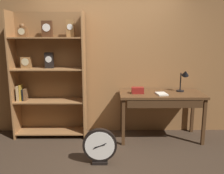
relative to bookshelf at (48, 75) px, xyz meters
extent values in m
plane|color=#3D2D21|center=(1.04, -1.16, -1.09)|extent=(10.00, 10.00, 0.00)
cube|color=#9E6B3D|center=(1.04, 0.22, 0.21)|extent=(4.80, 0.05, 2.60)
cube|color=#9E6B3D|center=(-0.58, -0.05, -0.01)|extent=(0.02, 0.38, 2.16)
cube|color=#9E6B3D|center=(0.63, -0.05, -0.01)|extent=(0.03, 0.38, 2.16)
cube|color=brown|center=(0.02, 0.14, -0.01)|extent=(1.23, 0.01, 2.16)
cube|color=#9E6B3D|center=(0.02, -0.05, -1.01)|extent=(1.18, 0.37, 0.02)
cube|color=#9E6B3D|center=(0.02, -0.05, -0.45)|extent=(1.18, 0.37, 0.02)
cube|color=#9E6B3D|center=(0.02, -0.05, 0.12)|extent=(1.18, 0.37, 0.02)
cube|color=#9E6B3D|center=(0.02, -0.05, 0.63)|extent=(1.18, 0.37, 0.02)
cube|color=brown|center=(-0.37, -0.07, 0.72)|extent=(0.14, 0.09, 0.15)
sphere|color=brown|center=(-0.37, -0.07, 0.82)|extent=(0.08, 0.08, 0.08)
cylinder|color=#C6B78C|center=(-0.37, -0.12, 0.73)|extent=(0.11, 0.01, 0.11)
cube|color=olive|center=(-0.35, -0.02, 0.22)|extent=(0.16, 0.11, 0.19)
cylinder|color=#C6B78C|center=(-0.35, -0.08, 0.24)|extent=(0.12, 0.01, 0.12)
cube|color=#472816|center=(0.03, -0.02, 0.78)|extent=(0.17, 0.09, 0.26)
cylinder|color=silver|center=(0.03, -0.07, 0.80)|extent=(0.13, 0.01, 0.13)
cube|color=black|center=(0.04, -0.04, 0.26)|extent=(0.14, 0.09, 0.26)
cylinder|color=silver|center=(0.04, -0.08, 0.28)|extent=(0.11, 0.01, 0.11)
cube|color=olive|center=(0.42, -0.04, 0.78)|extent=(0.13, 0.09, 0.28)
cylinder|color=silver|center=(0.42, -0.09, 0.81)|extent=(0.10, 0.01, 0.10)
cube|color=tan|center=(-0.51, -0.06, -0.31)|extent=(0.04, 0.16, 0.26)
cube|color=#B78C2D|center=(-0.47, -0.05, -0.30)|extent=(0.03, 0.13, 0.28)
cube|color=black|center=(-0.43, -0.03, -0.34)|extent=(0.03, 0.16, 0.20)
cube|color=brown|center=(-0.40, -0.05, -0.33)|extent=(0.04, 0.13, 0.21)
cube|color=brown|center=(1.94, -0.16, -0.30)|extent=(1.40, 0.65, 0.04)
cube|color=#50321B|center=(1.28, -0.44, -0.71)|extent=(0.05, 0.05, 0.77)
cube|color=#50321B|center=(2.59, -0.44, -0.71)|extent=(0.05, 0.05, 0.77)
cube|color=#50321B|center=(1.28, 0.11, -0.71)|extent=(0.05, 0.05, 0.77)
cube|color=#50321B|center=(2.59, 0.11, -0.71)|extent=(0.05, 0.05, 0.77)
cube|color=#472C18|center=(1.94, -0.47, -0.39)|extent=(1.19, 0.03, 0.12)
cylinder|color=black|center=(2.29, -0.04, -0.27)|extent=(0.13, 0.13, 0.02)
cylinder|color=black|center=(2.29, -0.04, -0.11)|extent=(0.02, 0.02, 0.31)
cone|color=black|center=(2.35, -0.09, 0.05)|extent=(0.14, 0.17, 0.14)
cube|color=maroon|center=(1.53, -0.19, -0.23)|extent=(0.20, 0.11, 0.11)
cube|color=silver|center=(1.92, -0.28, -0.27)|extent=(0.19, 0.24, 0.02)
cube|color=black|center=(0.93, -1.03, -1.07)|extent=(0.21, 0.11, 0.04)
cylinder|color=black|center=(0.93, -1.03, -0.82)|extent=(0.48, 0.06, 0.48)
cylinder|color=white|center=(0.93, -1.06, -0.82)|extent=(0.41, 0.01, 0.41)
cube|color=black|center=(0.93, -1.07, -0.82)|extent=(0.14, 0.01, 0.05)
cube|color=black|center=(0.93, -1.07, -0.82)|extent=(0.19, 0.01, 0.09)
camera|label=1|loc=(1.07, -4.11, 0.64)|focal=38.52mm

